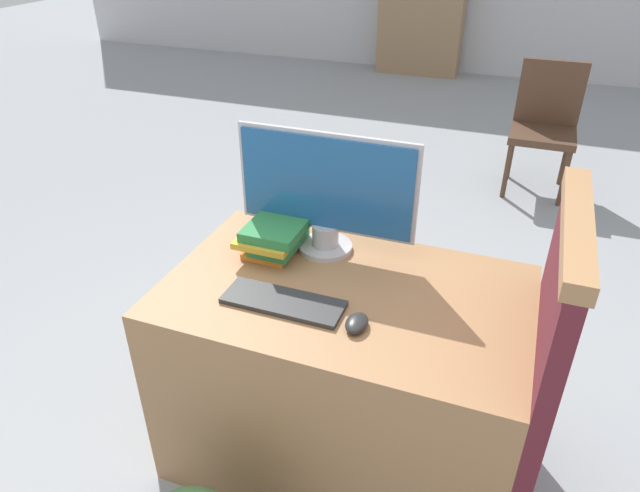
% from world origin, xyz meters
% --- Properties ---
extents(desk, '(1.18, 0.74, 0.75)m').
position_xyz_m(desk, '(0.00, 0.37, 0.37)').
color(desk, '#9E7047').
rests_on(desk, ground_plane).
extents(carrel_divider, '(0.07, 0.63, 1.16)m').
position_xyz_m(carrel_divider, '(0.61, 0.32, 0.59)').
color(carrel_divider, '#5B1E28').
rests_on(carrel_divider, ground_plane).
extents(monitor, '(0.63, 0.19, 0.44)m').
position_xyz_m(monitor, '(-0.15, 0.58, 0.97)').
color(monitor, '#B7B7BC').
rests_on(monitor, desk).
extents(keyboard, '(0.38, 0.13, 0.02)m').
position_xyz_m(keyboard, '(-0.16, 0.23, 0.76)').
color(keyboard, '#2D2D2D').
rests_on(keyboard, desk).
extents(mouse, '(0.06, 0.10, 0.03)m').
position_xyz_m(mouse, '(0.09, 0.20, 0.77)').
color(mouse, '#262626').
rests_on(mouse, desk).
extents(book_stack, '(0.21, 0.26, 0.12)m').
position_xyz_m(book_stack, '(-0.31, 0.51, 0.81)').
color(book_stack, orange).
rests_on(book_stack, desk).
extents(far_chair, '(0.44, 0.44, 0.90)m').
position_xyz_m(far_chair, '(0.56, 3.14, 0.50)').
color(far_chair, '#4C3323').
rests_on(far_chair, ground_plane).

